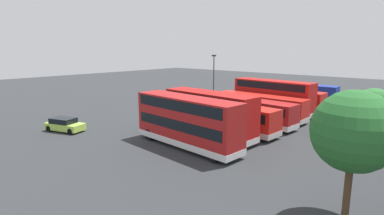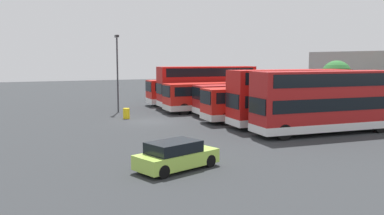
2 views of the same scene
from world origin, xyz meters
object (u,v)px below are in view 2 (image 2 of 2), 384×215
(bus_single_deck_near_end, at_px, (193,91))
(car_hatchback_silver, at_px, (176,156))
(bus_single_deck_third, at_px, (220,96))
(bus_single_deck_fourth, at_px, (247,98))
(box_truck_blue, at_px, (186,86))
(bus_double_decker_sixth, at_px, (290,96))
(lamp_post_tall, at_px, (117,67))
(bus_double_decker_second, at_px, (207,86))
(waste_bin_yellow, at_px, (126,113))
(bus_double_decker_seventh, at_px, (325,100))
(bus_single_deck_fifth, at_px, (265,102))

(bus_single_deck_near_end, relative_size, car_hatchback_silver, 2.45)
(bus_single_deck_third, bearing_deg, bus_single_deck_fourth, 15.57)
(box_truck_blue, bearing_deg, bus_single_deck_third, -7.90)
(bus_double_decker_sixth, height_order, lamp_post_tall, lamp_post_tall)
(bus_double_decker_sixth, relative_size, box_truck_blue, 1.35)
(bus_double_decker_second, xyz_separation_m, bus_single_deck_third, (3.33, -0.07, -0.82))
(bus_double_decker_sixth, distance_m, waste_bin_yellow, 14.56)
(bus_double_decker_second, xyz_separation_m, bus_double_decker_seventh, (17.87, 0.75, 0.00))
(bus_single_deck_third, distance_m, waste_bin_yellow, 10.47)
(bus_single_deck_third, relative_size, car_hatchback_silver, 2.63)
(bus_single_deck_third, xyz_separation_m, bus_single_deck_fifth, (7.47, 0.45, -0.00))
(bus_single_deck_third, distance_m, bus_double_decker_sixth, 10.94)
(bus_double_decker_second, distance_m, bus_single_deck_third, 3.43)
(bus_double_decker_seventh, height_order, waste_bin_yellow, bus_double_decker_seventh)
(bus_double_decker_second, xyz_separation_m, waste_bin_yellow, (4.65, -10.39, -1.97))
(bus_double_decker_second, distance_m, lamp_post_tall, 10.19)
(bus_double_decker_sixth, bearing_deg, box_truck_blue, 176.77)
(bus_double_decker_sixth, bearing_deg, lamp_post_tall, -144.01)
(bus_double_decker_seventh, relative_size, lamp_post_tall, 1.45)
(bus_single_deck_fourth, bearing_deg, bus_double_decker_second, -172.30)
(bus_single_deck_near_end, height_order, car_hatchback_silver, bus_single_deck_near_end)
(box_truck_blue, relative_size, car_hatchback_silver, 1.68)
(bus_single_deck_fourth, xyz_separation_m, bus_single_deck_fifth, (3.88, -0.56, 0.00))
(bus_single_deck_near_end, bearing_deg, box_truck_blue, 164.09)
(car_hatchback_silver, bearing_deg, bus_double_decker_sixth, 122.44)
(bus_single_deck_near_end, bearing_deg, bus_double_decker_second, -0.23)
(bus_double_decker_sixth, relative_size, car_hatchback_silver, 2.26)
(bus_double_decker_second, height_order, bus_single_deck_fifth, bus_double_decker_second)
(bus_single_deck_fourth, distance_m, box_truck_blue, 16.72)
(bus_double_decker_seventh, height_order, box_truck_blue, bus_double_decker_seventh)
(bus_single_deck_third, relative_size, bus_double_decker_seventh, 1.06)
(bus_double_decker_sixth, height_order, waste_bin_yellow, bus_double_decker_sixth)
(bus_single_deck_third, relative_size, lamp_post_tall, 1.54)
(bus_single_deck_near_end, height_order, box_truck_blue, box_truck_blue)
(lamp_post_tall, bearing_deg, bus_single_deck_fourth, 57.40)
(bus_single_deck_third, height_order, car_hatchback_silver, bus_single_deck_third)
(car_hatchback_silver, height_order, waste_bin_yellow, car_hatchback_silver)
(box_truck_blue, bearing_deg, bus_single_deck_fourth, -2.80)
(bus_single_deck_third, height_order, bus_single_deck_fifth, same)
(box_truck_blue, height_order, waste_bin_yellow, box_truck_blue)
(car_hatchback_silver, xyz_separation_m, lamp_post_tall, (-22.61, 2.73, 3.85))
(bus_single_deck_near_end, xyz_separation_m, bus_single_deck_third, (7.00, -0.08, 0.00))
(bus_single_deck_third, xyz_separation_m, lamp_post_tall, (-3.38, -9.91, 2.93))
(bus_single_deck_near_end, relative_size, bus_single_deck_fifth, 0.98)
(bus_double_decker_second, height_order, bus_double_decker_sixth, same)
(bus_single_deck_fourth, relative_size, bus_double_decker_seventh, 0.94)
(box_truck_blue, bearing_deg, lamp_post_tall, -50.32)
(bus_single_deck_fourth, relative_size, car_hatchback_silver, 2.33)
(bus_double_decker_sixth, distance_m, bus_double_decker_seventh, 3.65)
(bus_single_deck_third, distance_m, box_truck_blue, 13.23)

